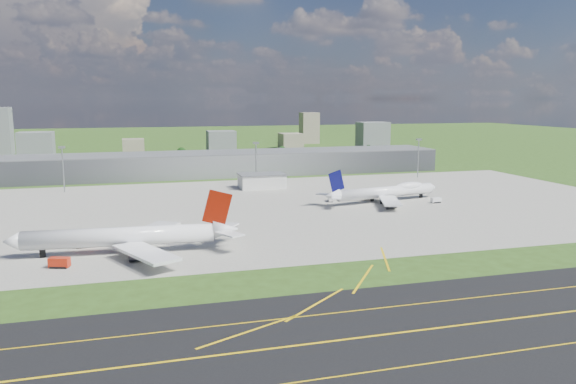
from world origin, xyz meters
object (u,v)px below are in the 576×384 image
object	(u,v)px
airliner_red_twin	(129,237)
crash_tender	(59,263)
airliner_blue_quad	(386,192)
van_white_near	(330,199)
tug_yellow	(205,236)
fire_truck	(86,242)
van_white_far	(436,200)

from	to	relation	value
airliner_red_twin	crash_tender	xyz separation A→B (m)	(-20.97, -11.72, -3.99)
airliner_blue_quad	van_white_near	world-z (taller)	airliner_blue_quad
tug_yellow	van_white_near	xyz separation A→B (m)	(71.54, 58.57, 0.39)
fire_truck	crash_tender	distance (m)	24.83
van_white_far	fire_truck	bearing A→B (deg)	-171.32
fire_truck	crash_tender	bearing A→B (deg)	-113.07
airliner_red_twin	tug_yellow	size ratio (longest dim) A/B	21.36
airliner_blue_quad	fire_truck	distance (m)	150.25
airliner_blue_quad	crash_tender	world-z (taller)	airliner_blue_quad
fire_truck	van_white_far	bearing A→B (deg)	6.21
airliner_blue_quad	crash_tender	distance (m)	165.84
airliner_blue_quad	van_white_far	size ratio (longest dim) A/B	12.83
crash_tender	airliner_red_twin	bearing A→B (deg)	48.18
crash_tender	van_white_near	size ratio (longest dim) A/B	1.32
airliner_red_twin	van_white_near	world-z (taller)	airliner_red_twin
fire_truck	van_white_far	world-z (taller)	fire_truck
fire_truck	airliner_red_twin	bearing A→B (deg)	-48.27
tug_yellow	van_white_near	size ratio (longest dim) A/B	0.71
crash_tender	tug_yellow	size ratio (longest dim) A/B	1.88
airliner_red_twin	crash_tender	size ratio (longest dim) A/B	11.38
airliner_red_twin	airliner_blue_quad	bearing A→B (deg)	-148.46
crash_tender	van_white_far	size ratio (longest dim) A/B	1.26
crash_tender	van_white_far	bearing A→B (deg)	40.19
airliner_red_twin	van_white_far	size ratio (longest dim) A/B	14.35
van_white_far	tug_yellow	bearing A→B (deg)	-167.25
airliner_red_twin	crash_tender	world-z (taller)	airliner_red_twin
airliner_red_twin	van_white_far	xyz separation A→B (m)	(148.80, 54.14, -4.28)
fire_truck	tug_yellow	world-z (taller)	fire_truck
fire_truck	van_white_far	distance (m)	168.66
fire_truck	tug_yellow	bearing A→B (deg)	-6.24
airliner_blue_quad	van_white_far	distance (m)	25.16
tug_yellow	van_white_far	size ratio (longest dim) A/B	0.67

